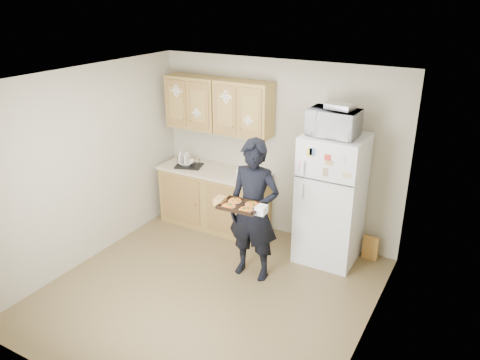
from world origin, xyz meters
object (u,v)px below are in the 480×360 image
Objects in this scene: baking_tray at (240,206)px; dish_rack at (189,162)px; person at (254,211)px; microwave at (333,123)px; refrigerator at (331,199)px.

baking_tray reaches higher than dish_rack.
microwave is at bearing 48.04° from person.
baking_tray is at bearing -119.84° from microwave.
person is 4.67× the size of dish_rack.
person reaches higher than refrigerator.
microwave is 1.55× the size of dish_rack.
refrigerator is 3.71× the size of baking_tray.
refrigerator is at bearing 56.08° from baking_tray.
baking_tray is at bearing -95.85° from person.
microwave reaches higher than baking_tray.
microwave is (-0.03, -0.05, 1.01)m from refrigerator.
microwave is 2.34m from dish_rack.
person is at bearing -28.40° from dish_rack.
microwave reaches higher than dish_rack.
dish_rack is at bearing -179.55° from microwave.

